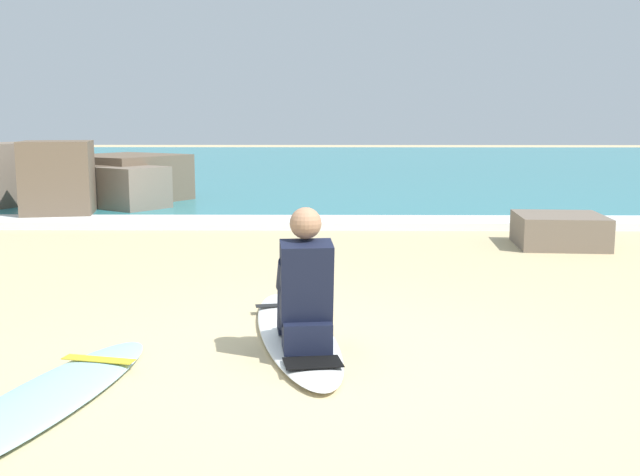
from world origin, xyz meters
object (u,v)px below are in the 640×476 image
object	(u,v)px
surfboard_spare_near	(40,402)
shoreline_rock	(559,230)
surfboard_main	(296,333)
surfer_seated	(305,293)

from	to	relation	value
surfboard_spare_near	shoreline_rock	bearing A→B (deg)	50.08
surfboard_main	surfboard_spare_near	size ratio (longest dim) A/B	1.08
surfboard_main	shoreline_rock	bearing A→B (deg)	52.04
surfboard_main	surfboard_spare_near	bearing A→B (deg)	-135.09
surfboard_main	surfboard_spare_near	xyz separation A→B (m)	(-1.37, -1.36, 0.00)
surfboard_main	surfer_seated	bearing A→B (deg)	-78.79
surfboard_main	surfer_seated	world-z (taller)	surfer_seated
surfer_seated	surfboard_spare_near	bearing A→B (deg)	-146.76
surfboard_main	surfer_seated	xyz separation A→B (m)	(0.08, -0.41, 0.40)
surfer_seated	shoreline_rock	xyz separation A→B (m)	(3.05, 4.42, -0.23)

